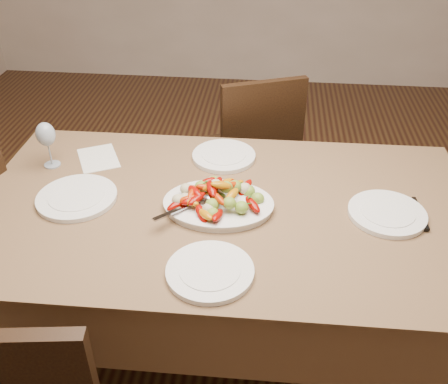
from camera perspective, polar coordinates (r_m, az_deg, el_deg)
floor at (r=2.42m, az=-0.16°, el=-14.77°), size 6.00×6.00×0.00m
dining_table at (r=2.07m, az=-0.00°, el=-10.12°), size 1.85×1.06×0.76m
chair_far at (r=2.73m, az=2.92°, el=4.70°), size 0.55×0.55×0.95m
serving_platter at (r=1.80m, az=-0.65°, el=-1.57°), size 0.39×0.29×0.02m
roasted_vegetables at (r=1.77m, az=-0.66°, el=-0.08°), size 0.32×0.22×0.09m
serving_spoon at (r=1.76m, az=-2.89°, el=-1.20°), size 0.25×0.23×0.03m
plate_left at (r=1.93m, az=-16.46°, el=-0.62°), size 0.30×0.30×0.02m
plate_right at (r=1.86m, az=18.13°, el=-2.36°), size 0.27×0.27×0.02m
plate_far at (r=2.10m, az=-0.02°, el=4.12°), size 0.27×0.27×0.02m
plate_near at (r=1.54m, az=-1.61°, el=-9.08°), size 0.27×0.27×0.02m
wine_glass at (r=2.12m, az=-19.50°, el=5.25°), size 0.08×0.08×0.20m
menu_card at (r=2.17m, az=-14.17°, el=3.77°), size 0.23×0.26×0.00m
table_knife at (r=1.90m, az=21.54°, el=-2.50°), size 0.02×0.20×0.01m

